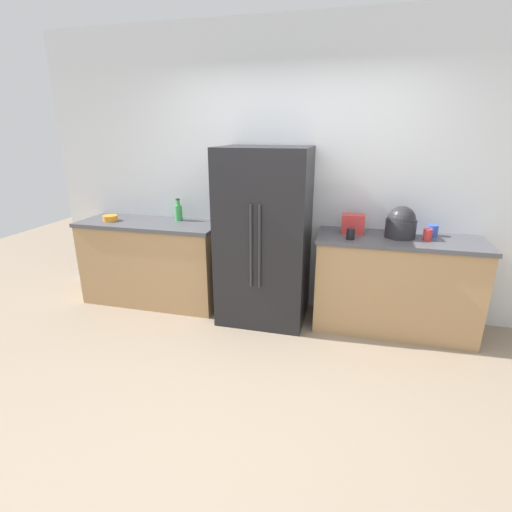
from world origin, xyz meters
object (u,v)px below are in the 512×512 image
object	(u,v)px
toaster	(353,224)
cup_a	(428,235)
bottle_a	(178,212)
cup_b	(433,230)
bowl_a	(110,218)
rice_cooker	(401,224)
refrigerator	(264,237)
cup_c	(351,234)

from	to	relation	value
toaster	cup_a	distance (m)	0.66
toaster	bottle_a	size ratio (longest dim) A/B	0.88
bottle_a	cup_a	size ratio (longest dim) A/B	2.31
toaster	bottle_a	distance (m)	1.86
bottle_a	cup_b	world-z (taller)	bottle_a
bottle_a	bowl_a	xyz separation A→B (m)	(-0.71, -0.21, -0.07)
rice_cooker	bowl_a	size ratio (longest dim) A/B	1.86
refrigerator	bottle_a	bearing A→B (deg)	167.77
bottle_a	bowl_a	distance (m)	0.75
bottle_a	toaster	bearing A→B (deg)	-2.43
cup_c	rice_cooker	bearing A→B (deg)	23.12
cup_a	cup_c	world-z (taller)	cup_a
toaster	bottle_a	bearing A→B (deg)	177.57
cup_c	refrigerator	bearing A→B (deg)	173.60
refrigerator	cup_c	distance (m)	0.84
toaster	rice_cooker	xyz separation A→B (m)	(0.43, -0.05, 0.04)
cup_a	cup_b	world-z (taller)	same
bottle_a	bowl_a	bearing A→B (deg)	-163.39
refrigerator	bowl_a	bearing A→B (deg)	179.75
cup_b	bowl_a	xyz separation A→B (m)	(-3.30, -0.21, -0.02)
bottle_a	refrigerator	bearing A→B (deg)	-12.23
cup_b	cup_a	bearing A→B (deg)	-112.74
rice_cooker	cup_c	bearing A→B (deg)	-156.88
toaster	rice_cooker	world-z (taller)	rice_cooker
refrigerator	cup_b	size ratio (longest dim) A/B	16.70
toaster	cup_a	xyz separation A→B (m)	(0.66, -0.10, -0.04)
refrigerator	rice_cooker	distance (m)	1.28
cup_a	bowl_a	world-z (taller)	cup_a
toaster	cup_c	distance (m)	0.24
cup_b	bottle_a	bearing A→B (deg)	-179.99
bottle_a	cup_b	size ratio (longest dim) A/B	2.32
bottle_a	cup_a	world-z (taller)	bottle_a
bottle_a	cup_a	distance (m)	2.52
toaster	cup_c	world-z (taller)	toaster
cup_b	bowl_a	distance (m)	3.31
cup_c	bowl_a	size ratio (longest dim) A/B	0.63
cup_c	cup_a	bearing A→B (deg)	11.62
refrigerator	toaster	xyz separation A→B (m)	(0.84, 0.14, 0.15)
toaster	refrigerator	bearing A→B (deg)	-170.42
toaster	rice_cooker	size ratio (longest dim) A/B	0.73
bottle_a	cup_c	distance (m)	1.87
rice_cooker	bowl_a	distance (m)	3.00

